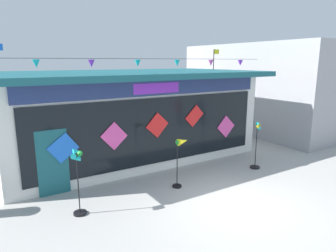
# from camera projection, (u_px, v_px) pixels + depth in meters

# --- Properties ---
(ground_plane) EXTENTS (80.00, 80.00, 0.00)m
(ground_plane) POSITION_uv_depth(u_px,v_px,m) (234.00, 203.00, 8.46)
(ground_plane) COLOR #ADAAA5
(kite_shop_building) EXTENTS (10.23, 5.87, 4.52)m
(kite_shop_building) POSITION_uv_depth(u_px,v_px,m) (127.00, 113.00, 12.56)
(kite_shop_building) COLOR silver
(kite_shop_building) RESTS_ON ground_plane
(wind_spinner_far_left) EXTENTS (0.35, 0.34, 1.81)m
(wind_spinner_far_left) POSITION_uv_depth(u_px,v_px,m) (78.00, 176.00, 7.63)
(wind_spinner_far_left) COLOR black
(wind_spinner_far_left) RESTS_ON ground_plane
(wind_spinner_left) EXTENTS (0.58, 0.29, 1.59)m
(wind_spinner_left) POSITION_uv_depth(u_px,v_px,m) (181.00, 151.00, 9.40)
(wind_spinner_left) COLOR black
(wind_spinner_left) RESTS_ON ground_plane
(wind_spinner_center_left) EXTENTS (0.37, 0.37, 1.78)m
(wind_spinner_center_left) POSITION_uv_depth(u_px,v_px,m) (257.00, 145.00, 11.07)
(wind_spinner_center_left) COLOR black
(wind_spinner_center_left) RESTS_ON ground_plane
(neighbour_building) EXTENTS (6.78, 9.34, 4.88)m
(neighbour_building) POSITION_uv_depth(u_px,v_px,m) (276.00, 86.00, 18.16)
(neighbour_building) COLOR #99999E
(neighbour_building) RESTS_ON ground_plane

